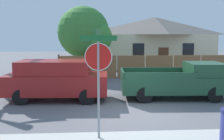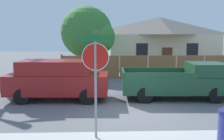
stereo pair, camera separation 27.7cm
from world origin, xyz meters
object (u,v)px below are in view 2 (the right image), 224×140
orange_pickup (181,81)px  red_suv (58,79)px  oak_tree (89,33)px  stop_sign (95,64)px  house (159,41)px

orange_pickup → red_suv: bearing=-177.6°
oak_tree → stop_sign: 12.66m
house → stop_sign: (-5.82, -18.33, -0.28)m
red_suv → orange_pickup: red_suv is taller
house → red_suv: house is taller
house → orange_pickup: house is taller
oak_tree → red_suv: (-1.13, -7.86, -2.18)m
red_suv → oak_tree: bearing=84.3°
red_suv → house: bearing=62.9°
oak_tree → orange_pickup: 9.49m
stop_sign → orange_pickup: bearing=59.6°
orange_pickup → stop_sign: 6.32m
house → red_suv: size_ratio=2.21×
red_suv → stop_sign: size_ratio=1.48×
orange_pickup → stop_sign: stop_sign is taller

